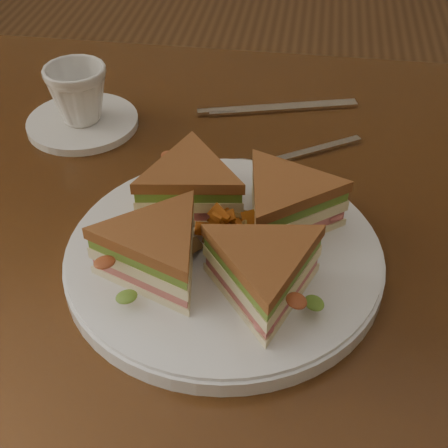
# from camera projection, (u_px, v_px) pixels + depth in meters

# --- Properties ---
(table) EXTENTS (1.20, 0.80, 0.75)m
(table) POSITION_uv_depth(u_px,v_px,m) (248.00, 282.00, 0.73)
(table) COLOR #321A0B
(table) RESTS_ON ground
(plate) EXTENTS (0.31, 0.31, 0.02)m
(plate) POSITION_uv_depth(u_px,v_px,m) (224.00, 257.00, 0.60)
(plate) COLOR white
(plate) RESTS_ON table
(sandwich_wedges) EXTENTS (0.28, 0.28, 0.06)m
(sandwich_wedges) POSITION_uv_depth(u_px,v_px,m) (224.00, 228.00, 0.58)
(sandwich_wedges) COLOR #FFF1BC
(sandwich_wedges) RESTS_ON plate
(crisps_mound) EXTENTS (0.09, 0.09, 0.05)m
(crisps_mound) POSITION_uv_depth(u_px,v_px,m) (224.00, 231.00, 0.58)
(crisps_mound) COLOR #BB5A17
(crisps_mound) RESTS_ON plate
(spoon) EXTENTS (0.16, 0.11, 0.01)m
(spoon) POSITION_uv_depth(u_px,v_px,m) (261.00, 164.00, 0.73)
(spoon) COLOR silver
(spoon) RESTS_ON table
(knife) EXTENTS (0.21, 0.07, 0.00)m
(knife) POSITION_uv_depth(u_px,v_px,m) (272.00, 109.00, 0.83)
(knife) COLOR silver
(knife) RESTS_ON table
(saucer) EXTENTS (0.14, 0.14, 0.01)m
(saucer) POSITION_uv_depth(u_px,v_px,m) (83.00, 123.00, 0.80)
(saucer) COLOR white
(saucer) RESTS_ON table
(coffee_cup) EXTENTS (0.10, 0.10, 0.07)m
(coffee_cup) POSITION_uv_depth(u_px,v_px,m) (78.00, 94.00, 0.77)
(coffee_cup) COLOR white
(coffee_cup) RESTS_ON saucer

